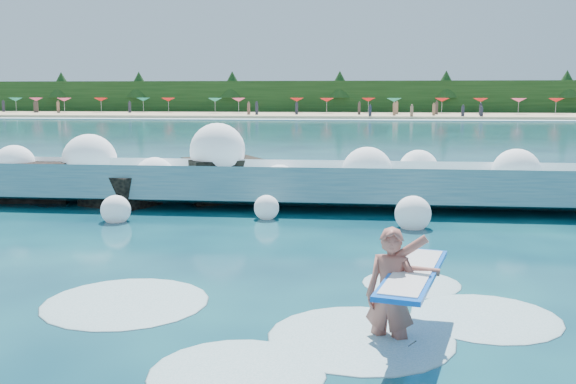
# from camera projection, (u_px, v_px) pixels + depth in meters

# --- Properties ---
(ground) EXTENTS (200.00, 200.00, 0.00)m
(ground) POSITION_uv_depth(u_px,v_px,m) (188.00, 277.00, 11.01)
(ground) COLOR #072338
(ground) RESTS_ON ground
(beach) EXTENTS (140.00, 20.00, 0.40)m
(beach) POSITION_uv_depth(u_px,v_px,m) (341.00, 115.00, 87.56)
(beach) COLOR tan
(beach) RESTS_ON ground
(wet_band) EXTENTS (140.00, 5.00, 0.08)m
(wet_band) POSITION_uv_depth(u_px,v_px,m) (338.00, 119.00, 76.78)
(wet_band) COLOR silver
(wet_band) RESTS_ON ground
(treeline) EXTENTS (140.00, 4.00, 5.00)m
(treeline) POSITION_uv_depth(u_px,v_px,m) (343.00, 98.00, 97.03)
(treeline) COLOR black
(treeline) RESTS_ON ground
(breaking_wave) EXTENTS (18.28, 2.84, 1.58)m
(breaking_wave) POSITION_uv_depth(u_px,v_px,m) (251.00, 185.00, 18.23)
(breaking_wave) COLOR teal
(breaking_wave) RESTS_ON ground
(rock_cluster) EXTENTS (8.37, 3.49, 1.45)m
(rock_cluster) POSITION_uv_depth(u_px,v_px,m) (118.00, 185.00, 18.87)
(rock_cluster) COLOR black
(rock_cluster) RESTS_ON ground
(surfer_with_board) EXTENTS (1.21, 2.94, 1.76)m
(surfer_with_board) POSITION_uv_depth(u_px,v_px,m) (396.00, 291.00, 8.08)
(surfer_with_board) COLOR #A45A4C
(surfer_with_board) RESTS_ON ground
(wave_spray) EXTENTS (15.49, 4.46, 2.37)m
(wave_spray) POSITION_uv_depth(u_px,v_px,m) (237.00, 168.00, 18.14)
(wave_spray) COLOR white
(wave_spray) RESTS_ON ground
(surf_foam) EXTENTS (9.17, 5.56, 0.13)m
(surf_foam) POSITION_uv_depth(u_px,v_px,m) (317.00, 325.00, 8.71)
(surf_foam) COLOR silver
(surf_foam) RESTS_ON ground
(beach_umbrellas) EXTENTS (112.90, 6.51, 0.50)m
(beach_umbrellas) POSITION_uv_depth(u_px,v_px,m) (340.00, 100.00, 89.26)
(beach_umbrellas) COLOR #158470
(beach_umbrellas) RESTS_ON ground
(beachgoers) EXTENTS (106.29, 13.28, 1.93)m
(beachgoers) POSITION_uv_depth(u_px,v_px,m) (359.00, 109.00, 83.15)
(beachgoers) COLOR #3F332D
(beachgoers) RESTS_ON ground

